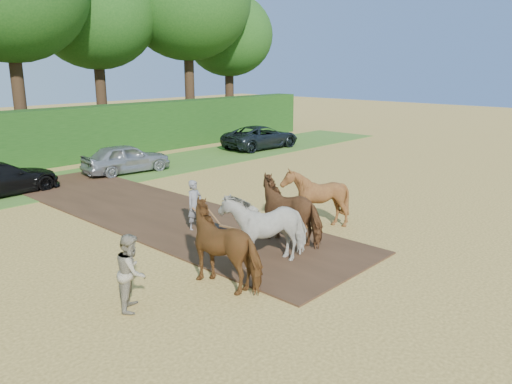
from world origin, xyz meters
name	(u,v)px	position (x,y,z in m)	size (l,w,h in m)	color
ground	(271,279)	(0.00, 0.00, 0.00)	(120.00, 120.00, 0.00)	gold
earth_strip	(154,212)	(1.50, 7.00, 0.03)	(4.50, 17.00, 0.05)	#472D1C
grass_verge	(31,188)	(0.00, 14.00, 0.01)	(50.00, 5.00, 0.03)	#38601E
spectator_near	(132,272)	(-3.25, 1.22, 0.86)	(0.84, 0.65, 1.73)	#9F987D
plough_team	(277,217)	(1.65, 1.23, 1.00)	(6.68, 5.23, 2.01)	brown
parked_cars	(73,167)	(1.98, 13.87, 0.71)	(36.19, 2.85, 1.48)	silver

